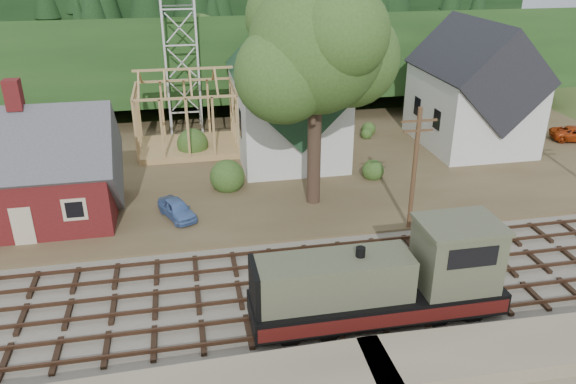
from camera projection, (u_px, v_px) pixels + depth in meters
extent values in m
plane|color=#384C1E|center=(320.00, 290.00, 29.35)|extent=(140.00, 140.00, 0.00)
cube|color=#726B5B|center=(320.00, 288.00, 29.32)|extent=(64.00, 11.00, 0.16)
cube|color=brown|center=(266.00, 163.00, 45.37)|extent=(64.00, 26.00, 0.30)
cube|color=#1E3F19|center=(234.00, 92.00, 66.87)|extent=(70.00, 28.96, 12.74)
cube|color=black|center=(222.00, 65.00, 81.17)|extent=(80.00, 20.00, 12.00)
cube|color=#561316|center=(33.00, 191.00, 35.45)|extent=(10.00, 7.00, 3.80)
cube|color=#4C4C51|center=(27.00, 163.00, 34.67)|extent=(10.80, 7.41, 7.41)
cube|color=#561316|center=(13.00, 95.00, 32.89)|extent=(0.90, 0.90, 1.80)
cube|color=beige|center=(23.00, 226.00, 32.60)|extent=(1.20, 0.06, 2.40)
cube|color=silver|center=(286.00, 115.00, 46.12)|extent=(8.00, 12.00, 6.40)
cube|color=#183522|center=(285.00, 76.00, 44.80)|extent=(8.40, 12.96, 8.40)
cube|color=silver|center=(302.00, 67.00, 38.61)|extent=(2.40, 2.40, 4.00)
cone|color=#183522|center=(302.00, 17.00, 37.25)|extent=(5.37, 5.37, 2.60)
cube|color=silver|center=(471.00, 108.00, 48.05)|extent=(8.00, 10.00, 6.40)
cube|color=black|center=(476.00, 71.00, 46.72)|extent=(8.40, 10.80, 8.40)
cube|color=tan|center=(189.00, 147.00, 47.72)|extent=(8.00, 6.00, 0.50)
cube|color=tan|center=(183.00, 69.00, 44.97)|extent=(8.00, 0.18, 0.18)
cube|color=silver|center=(166.00, 69.00, 49.21)|extent=(0.18, 0.18, 12.00)
cube|color=silver|center=(198.00, 68.00, 49.70)|extent=(0.18, 0.18, 12.00)
cube|color=silver|center=(166.00, 63.00, 51.71)|extent=(0.18, 0.18, 12.00)
cube|color=silver|center=(197.00, 61.00, 52.20)|extent=(0.18, 0.18, 12.00)
cylinder|color=#38281E|center=(314.00, 146.00, 36.86)|extent=(0.90, 0.90, 8.00)
sphere|color=#37531F|center=(316.00, 46.00, 34.17)|extent=(8.40, 8.40, 8.40)
sphere|color=#37531F|center=(350.00, 58.00, 35.92)|extent=(6.40, 6.40, 6.40)
sphere|color=#37531F|center=(283.00, 75.00, 33.69)|extent=(6.00, 6.00, 6.00)
cylinder|color=#4C331E|center=(414.00, 172.00, 33.57)|extent=(0.28, 0.28, 8.00)
cube|color=#4C331E|center=(419.00, 121.00, 32.25)|extent=(2.20, 0.12, 0.12)
cube|color=#4C331E|center=(418.00, 131.00, 32.50)|extent=(1.80, 0.12, 0.12)
cube|color=black|center=(376.00, 314.00, 26.88)|extent=(11.89, 2.48, 0.35)
cube|color=black|center=(377.00, 302.00, 26.59)|extent=(11.89, 2.87, 1.09)
cube|color=#51513B|center=(334.00, 279.00, 25.55)|extent=(7.13, 2.28, 2.08)
cube|color=#51513B|center=(457.00, 255.00, 26.37)|extent=(3.57, 2.77, 3.17)
cube|color=#51513B|center=(461.00, 224.00, 25.69)|extent=(3.76, 2.97, 0.20)
cube|color=black|center=(473.00, 258.00, 24.82)|extent=(2.38, 0.06, 0.99)
cube|color=#46110F|center=(388.00, 321.00, 25.29)|extent=(11.89, 0.04, 0.69)
cube|color=#46110F|center=(368.00, 285.00, 27.89)|extent=(11.89, 0.04, 0.69)
cylinder|color=black|center=(360.00, 254.00, 25.29)|extent=(0.44, 0.44, 0.69)
imported|color=#5A7FC1|center=(177.00, 209.00, 36.04)|extent=(2.78, 3.85, 1.22)
cylinder|color=silver|center=(48.00, 211.00, 34.39)|extent=(0.11, 0.11, 2.42)
cylinder|color=tan|center=(50.00, 222.00, 34.68)|extent=(1.54, 1.54, 0.09)
cone|color=beige|center=(44.00, 193.00, 33.89)|extent=(2.42, 2.42, 0.55)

